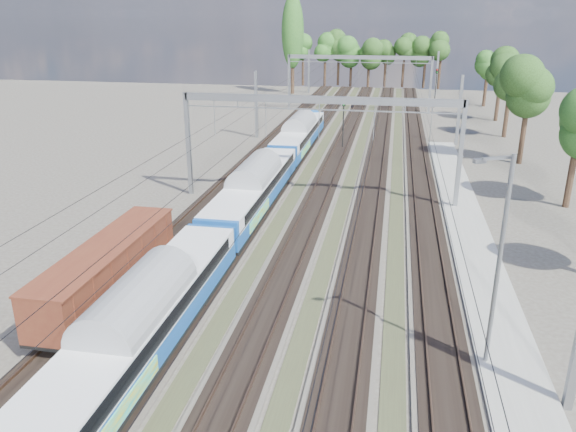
% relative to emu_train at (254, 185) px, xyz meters
% --- Properties ---
extents(track_bed, '(21.00, 130.00, 0.34)m').
position_rel_emu_train_xyz_m(track_bed, '(4.50, 19.68, -2.52)').
color(track_bed, '#47423A').
rests_on(track_bed, ground).
extents(platform, '(3.00, 70.00, 0.30)m').
position_rel_emu_train_xyz_m(platform, '(16.50, -5.32, -2.47)').
color(platform, gray).
rests_on(platform, ground).
extents(catenary, '(25.65, 130.00, 9.00)m').
position_rel_emu_train_xyz_m(catenary, '(4.83, 27.37, 3.78)').
color(catenary, gray).
rests_on(catenary, ground).
extents(tree_belt, '(39.29, 101.22, 12.31)m').
position_rel_emu_train_xyz_m(tree_belt, '(11.67, 70.43, 5.59)').
color(tree_belt, black).
rests_on(tree_belt, ground).
extents(poplar, '(4.40, 4.40, 19.04)m').
position_rel_emu_train_xyz_m(poplar, '(-10.00, 72.68, 9.27)').
color(poplar, black).
rests_on(poplar, ground).
extents(emu_train, '(3.04, 64.28, 4.45)m').
position_rel_emu_train_xyz_m(emu_train, '(0.00, 0.00, 0.00)').
color(emu_train, black).
rests_on(emu_train, ground).
extents(freight_boxcar, '(2.64, 12.77, 3.29)m').
position_rel_emu_train_xyz_m(freight_boxcar, '(-4.50, -15.24, -0.61)').
color(freight_boxcar, black).
rests_on(freight_boxcar, ground).
extents(worker, '(0.61, 0.72, 1.68)m').
position_rel_emu_train_xyz_m(worker, '(3.48, 55.07, -1.78)').
color(worker, black).
rests_on(worker, ground).
extents(signal_near, '(0.41, 0.38, 5.77)m').
position_rel_emu_train_xyz_m(signal_near, '(4.70, 25.15, 1.04)').
color(signal_near, black).
rests_on(signal_near, ground).
extents(signal_far, '(0.47, 0.43, 6.52)m').
position_rel_emu_train_xyz_m(signal_far, '(17.30, 59.57, 1.51)').
color(signal_far, black).
rests_on(signal_far, ground).
extents(lamp_post, '(1.68, 0.70, 10.01)m').
position_rel_emu_train_xyz_m(lamp_post, '(15.29, -17.89, 2.84)').
color(lamp_post, gray).
rests_on(lamp_post, ground).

